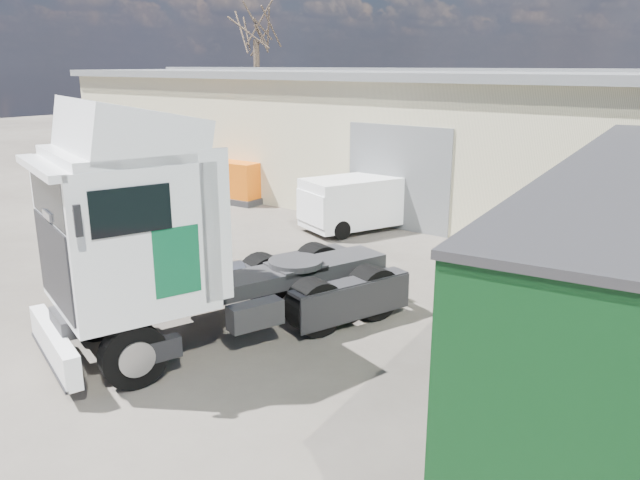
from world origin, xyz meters
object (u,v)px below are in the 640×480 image
Objects in this scene: tractor_unit at (175,246)px; orange_skip at (236,183)px; bare_tree at (256,23)px; panel_van at (361,202)px.

orange_skip is (-9.13, 10.65, -1.37)m from tractor_unit.
bare_tree is at bearing 124.59° from orange_skip.
panel_van reaches higher than orange_skip.
tractor_unit is at bearing -55.41° from panel_van.
panel_van is 1.69× the size of orange_skip.
panel_van is at bearing -9.46° from orange_skip.
tractor_unit reaches higher than panel_van.
bare_tree reaches higher than panel_van.
bare_tree is at bearing 165.71° from panel_van.
tractor_unit is (17.38, -20.85, -5.81)m from bare_tree.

